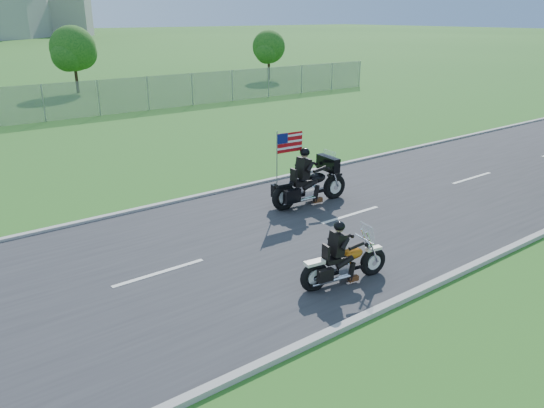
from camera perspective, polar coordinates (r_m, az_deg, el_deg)
ground at (r=13.07m, az=-4.07°, el=-5.13°), size 420.00×420.00×0.00m
road at (r=13.06m, az=-4.08°, el=-5.05°), size 120.00×8.00×0.04m
curb_north at (r=16.35m, az=-11.89°, el=-0.10°), size 120.00×0.18×0.12m
curb_south at (r=10.28m, az=8.70°, el=-12.45°), size 120.00×0.18×0.12m
tree_fence_near at (r=41.98m, az=-20.56°, el=15.17°), size 3.52×3.28×4.75m
tree_fence_far at (r=47.56m, az=-0.34°, el=16.37°), size 3.08×2.87×4.20m
motorcycle_lead at (r=11.46m, az=7.66°, el=-6.41°), size 2.19×0.75×1.47m
motorcycle_follow at (r=16.01m, az=4.08°, el=2.00°), size 2.71×0.90×2.26m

